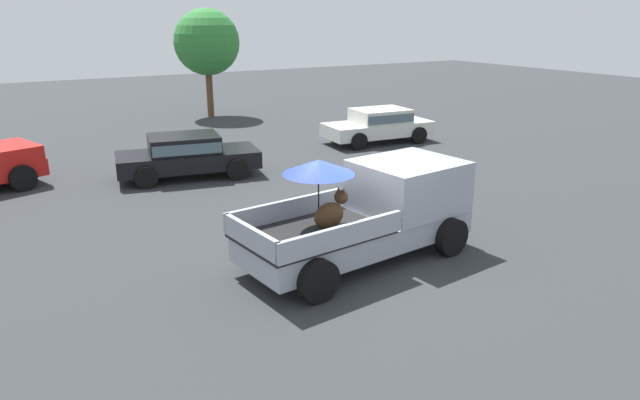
% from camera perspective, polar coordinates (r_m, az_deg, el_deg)
% --- Properties ---
extents(ground_plane, '(80.00, 80.00, 0.00)m').
position_cam_1_polar(ground_plane, '(12.08, 3.69, -5.88)').
color(ground_plane, '#2D3033').
extents(pickup_truck_main, '(5.23, 2.70, 2.24)m').
position_cam_1_polar(pickup_truck_main, '(11.99, 5.34, -1.06)').
color(pickup_truck_main, black).
rests_on(pickup_truck_main, ground).
extents(parked_sedan_near, '(4.55, 2.56, 1.33)m').
position_cam_1_polar(parked_sedan_near, '(18.39, -13.09, 4.50)').
color(parked_sedan_near, black).
rests_on(parked_sedan_near, ground).
extents(parked_sedan_far, '(4.43, 2.26, 1.33)m').
position_cam_1_polar(parked_sedan_far, '(23.05, 5.86, 7.53)').
color(parked_sedan_far, black).
rests_on(parked_sedan_far, ground).
extents(tree_by_lot, '(3.16, 3.16, 5.18)m').
position_cam_1_polar(tree_by_lot, '(29.23, -11.16, 15.08)').
color(tree_by_lot, brown).
rests_on(tree_by_lot, ground).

